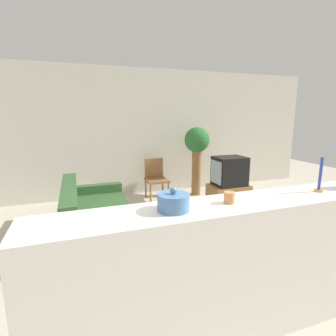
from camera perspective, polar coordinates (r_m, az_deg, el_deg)
ground_plane at (r=2.98m, az=5.84°, el=-24.35°), size 14.00×14.00×0.00m
wall_back at (r=5.71m, az=-8.86°, el=7.51°), size 9.00×0.06×2.70m
couch at (r=4.00m, az=-15.58°, el=-10.49°), size 0.94×1.76×0.77m
tv_stand at (r=5.12m, az=12.99°, el=-6.00°), size 0.73×0.47×0.44m
television at (r=4.99m, az=13.18°, el=-0.65°), size 0.57×0.45×0.53m
wooden_chair at (r=5.47m, az=-2.69°, el=-1.94°), size 0.44×0.44×0.84m
plant_stand at (r=5.79m, az=6.16°, el=-1.77°), size 0.20×0.20×0.83m
potted_plant at (r=5.66m, az=6.34°, el=5.99°), size 0.54×0.54×0.66m
foreground_counter at (r=2.26m, az=12.80°, el=-20.71°), size 2.91×0.44×1.10m
decorative_bowl at (r=1.80m, az=1.19°, el=-7.38°), size 0.22×0.22×0.17m
candle_jar at (r=2.00m, az=13.19°, el=-6.29°), size 0.08×0.08×0.08m
candlestick at (r=2.56m, az=30.14°, el=-2.27°), size 0.07×0.07×0.30m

